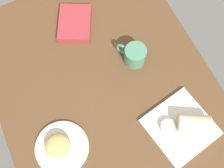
{
  "coord_description": "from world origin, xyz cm",
  "views": [
    {
      "loc": [
        44.9,
        -15.64,
        119.88
      ],
      "look_at": [
        4.67,
        2.82,
        7.0
      ],
      "focal_mm": 46.88,
      "sensor_mm": 36.0,
      "label": 1
    }
  ],
  "objects_px": {
    "square_plate": "(180,127)",
    "book_stack": "(74,23)",
    "coffee_mug": "(134,55)",
    "scone_pastry": "(58,145)",
    "sauce_cup": "(168,127)",
    "round_plate": "(62,148)",
    "breakfast_wrap": "(194,124)"
  },
  "relations": [
    {
      "from": "square_plate",
      "to": "book_stack",
      "type": "bearing_deg",
      "value": -161.74
    },
    {
      "from": "book_stack",
      "to": "coffee_mug",
      "type": "xyz_separation_m",
      "value": [
        0.27,
        0.17,
        0.03
      ]
    },
    {
      "from": "scone_pastry",
      "to": "book_stack",
      "type": "height_order",
      "value": "scone_pastry"
    },
    {
      "from": "square_plate",
      "to": "sauce_cup",
      "type": "height_order",
      "value": "sauce_cup"
    },
    {
      "from": "round_plate",
      "to": "book_stack",
      "type": "xyz_separation_m",
      "value": [
        -0.5,
        0.25,
        0.01
      ]
    },
    {
      "from": "square_plate",
      "to": "sauce_cup",
      "type": "relative_size",
      "value": 4.04
    },
    {
      "from": "sauce_cup",
      "to": "coffee_mug",
      "type": "relative_size",
      "value": 0.47
    },
    {
      "from": "round_plate",
      "to": "scone_pastry",
      "type": "height_order",
      "value": "scone_pastry"
    },
    {
      "from": "square_plate",
      "to": "breakfast_wrap",
      "type": "distance_m",
      "value": 0.06
    },
    {
      "from": "square_plate",
      "to": "sauce_cup",
      "type": "distance_m",
      "value": 0.06
    },
    {
      "from": "scone_pastry",
      "to": "breakfast_wrap",
      "type": "relative_size",
      "value": 0.79
    },
    {
      "from": "scone_pastry",
      "to": "coffee_mug",
      "type": "xyz_separation_m",
      "value": [
        -0.22,
        0.43,
        0.01
      ]
    },
    {
      "from": "book_stack",
      "to": "coffee_mug",
      "type": "bearing_deg",
      "value": 31.95
    },
    {
      "from": "scone_pastry",
      "to": "coffee_mug",
      "type": "distance_m",
      "value": 0.49
    },
    {
      "from": "round_plate",
      "to": "square_plate",
      "type": "height_order",
      "value": "square_plate"
    },
    {
      "from": "square_plate",
      "to": "coffee_mug",
      "type": "distance_m",
      "value": 0.35
    },
    {
      "from": "breakfast_wrap",
      "to": "book_stack",
      "type": "height_order",
      "value": "breakfast_wrap"
    },
    {
      "from": "square_plate",
      "to": "coffee_mug",
      "type": "height_order",
      "value": "coffee_mug"
    },
    {
      "from": "round_plate",
      "to": "book_stack",
      "type": "height_order",
      "value": "book_stack"
    },
    {
      "from": "coffee_mug",
      "to": "round_plate",
      "type": "bearing_deg",
      "value": -61.64
    },
    {
      "from": "square_plate",
      "to": "book_stack",
      "type": "height_order",
      "value": "book_stack"
    },
    {
      "from": "scone_pastry",
      "to": "sauce_cup",
      "type": "relative_size",
      "value": 1.65
    },
    {
      "from": "book_stack",
      "to": "breakfast_wrap",
      "type": "bearing_deg",
      "value": 21.08
    },
    {
      "from": "round_plate",
      "to": "book_stack",
      "type": "bearing_deg",
      "value": 153.08
    },
    {
      "from": "round_plate",
      "to": "sauce_cup",
      "type": "height_order",
      "value": "sauce_cup"
    },
    {
      "from": "breakfast_wrap",
      "to": "coffee_mug",
      "type": "bearing_deg",
      "value": 40.12
    },
    {
      "from": "sauce_cup",
      "to": "coffee_mug",
      "type": "height_order",
      "value": "coffee_mug"
    },
    {
      "from": "scone_pastry",
      "to": "coffee_mug",
      "type": "bearing_deg",
      "value": 116.9
    },
    {
      "from": "round_plate",
      "to": "breakfast_wrap",
      "type": "distance_m",
      "value": 0.52
    },
    {
      "from": "breakfast_wrap",
      "to": "book_stack",
      "type": "distance_m",
      "value": 0.68
    },
    {
      "from": "square_plate",
      "to": "round_plate",
      "type": "bearing_deg",
      "value": -104.76
    },
    {
      "from": "square_plate",
      "to": "book_stack",
      "type": "relative_size",
      "value": 1.02
    }
  ]
}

